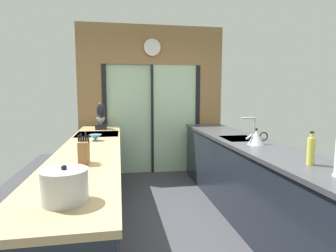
% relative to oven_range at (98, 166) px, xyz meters
% --- Properties ---
extents(ground_plane, '(5.04, 7.60, 0.02)m').
position_rel_oven_range_xyz_m(ground_plane, '(0.91, -0.65, -0.47)').
color(ground_plane, '#38383D').
extents(back_wall_unit, '(2.64, 0.12, 2.70)m').
position_rel_oven_range_xyz_m(back_wall_unit, '(0.91, 1.15, 1.07)').
color(back_wall_unit, olive).
rests_on(back_wall_unit, ground_plane).
extents(left_counter_run, '(0.62, 3.80, 0.92)m').
position_rel_oven_range_xyz_m(left_counter_run, '(-0.00, -1.12, 0.01)').
color(left_counter_run, '#1E232D').
rests_on(left_counter_run, ground_plane).
extents(right_counter_run, '(0.62, 3.80, 0.92)m').
position_rel_oven_range_xyz_m(right_counter_run, '(1.82, -0.95, 0.01)').
color(right_counter_run, '#1E232D').
rests_on(right_counter_run, ground_plane).
extents(sink_faucet, '(0.19, 0.02, 0.27)m').
position_rel_oven_range_xyz_m(sink_faucet, '(1.97, -0.70, 0.64)').
color(sink_faucet, '#B7BABC').
rests_on(sink_faucet, right_counter_run).
extents(oven_range, '(0.60, 0.60, 0.92)m').
position_rel_oven_range_xyz_m(oven_range, '(0.00, 0.00, 0.00)').
color(oven_range, black).
rests_on(oven_range, ground_plane).
extents(mixing_bowl, '(0.15, 0.15, 0.08)m').
position_rel_oven_range_xyz_m(mixing_bowl, '(0.02, -0.58, 0.51)').
color(mixing_bowl, teal).
rests_on(mixing_bowl, left_counter_run).
extents(knife_block, '(0.09, 0.14, 0.26)m').
position_rel_oven_range_xyz_m(knife_block, '(0.02, -1.68, 0.56)').
color(knife_block, brown).
rests_on(knife_block, left_counter_run).
extents(stand_mixer, '(0.17, 0.27, 0.42)m').
position_rel_oven_range_xyz_m(stand_mixer, '(0.02, 0.55, 0.63)').
color(stand_mixer, black).
rests_on(stand_mixer, left_counter_run).
extents(stock_pot, '(0.24, 0.24, 0.20)m').
position_rel_oven_range_xyz_m(stock_pot, '(0.02, -2.49, 0.55)').
color(stock_pot, '#B7BABC').
rests_on(stock_pot, left_counter_run).
extents(kettle, '(0.26, 0.19, 0.19)m').
position_rel_oven_range_xyz_m(kettle, '(1.80, -1.14, 0.55)').
color(kettle, '#B7BABC').
rests_on(kettle, right_counter_run).
extents(soap_bottle, '(0.06, 0.06, 0.27)m').
position_rel_oven_range_xyz_m(soap_bottle, '(1.80, -2.03, 0.58)').
color(soap_bottle, '#D1CC4C').
rests_on(soap_bottle, right_counter_run).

